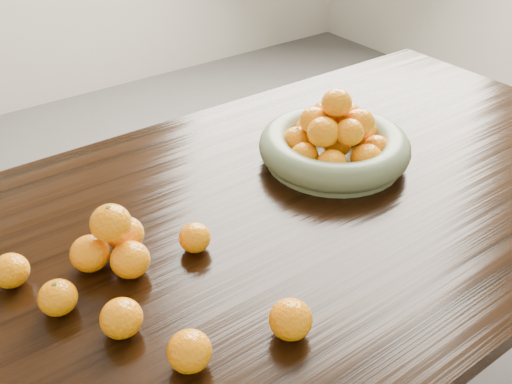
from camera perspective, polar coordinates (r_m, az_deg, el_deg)
dining_table at (r=1.25m, az=1.18°, el=-5.37°), size 2.00×1.00×0.75m
fruit_bowl at (r=1.36m, az=7.87°, el=4.86°), size 0.36×0.36×0.18m
orange_pyramid at (r=1.07m, az=-14.01°, el=-4.88°), size 0.15×0.15×0.13m
loose_orange_0 at (r=1.01m, az=-19.21°, el=-9.94°), size 0.06×0.06×0.06m
loose_orange_1 at (r=0.88m, az=-6.68°, el=-15.53°), size 0.07×0.07×0.06m
loose_orange_2 at (r=0.92m, az=3.49°, el=-12.60°), size 0.07×0.07×0.07m
loose_orange_3 at (r=1.09m, az=-23.35°, el=-7.23°), size 0.07×0.07×0.06m
loose_orange_4 at (r=0.95m, az=-13.32°, el=-12.18°), size 0.07×0.07×0.06m
loose_orange_5 at (r=1.09m, az=-6.14°, el=-4.57°), size 0.06×0.06×0.06m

